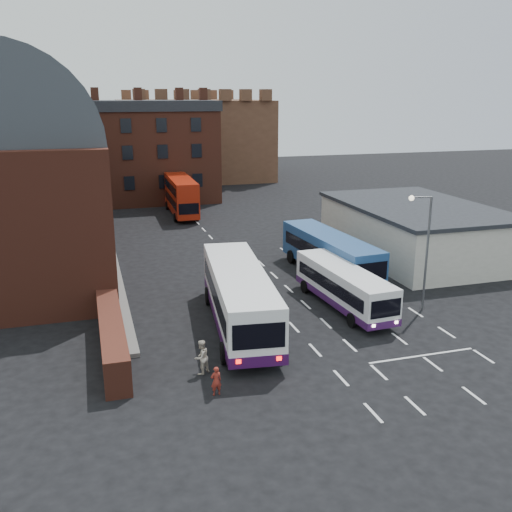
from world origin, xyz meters
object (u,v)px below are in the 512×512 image
object	(u,v)px
bus_white_inbound	(344,284)
pedestrian_red	(216,381)
bus_red_double	(181,196)
street_lamp	(424,242)
bus_white_outbound	(239,294)
pedestrian_beige	(201,357)
bus_blue	(330,252)

from	to	relation	value
bus_white_inbound	pedestrian_red	xyz separation A→B (m)	(-10.08, -8.31, -0.83)
bus_red_double	street_lamp	xyz separation A→B (m)	(9.24, -32.90, 2.18)
bus_white_inbound	street_lamp	bearing A→B (deg)	153.05
bus_white_outbound	bus_red_double	distance (m)	32.31
bus_white_outbound	pedestrian_beige	xyz separation A→B (m)	(-3.22, -4.94, -1.16)
bus_white_outbound	bus_red_double	bearing A→B (deg)	92.98
bus_white_outbound	pedestrian_beige	world-z (taller)	bus_white_outbound
street_lamp	pedestrian_beige	xyz separation A→B (m)	(-14.58, -4.28, -3.52)
bus_white_inbound	bus_red_double	xyz separation A→B (m)	(-4.96, 31.06, 0.67)
bus_white_inbound	bus_blue	distance (m)	6.54
bus_white_inbound	street_lamp	xyz separation A→B (m)	(4.28, -1.84, 2.85)
bus_white_inbound	bus_white_outbound	bearing A→B (deg)	5.72
bus_white_inbound	pedestrian_beige	bearing A→B (deg)	27.01
street_lamp	pedestrian_beige	world-z (taller)	street_lamp
pedestrian_red	pedestrian_beige	size ratio (longest dim) A/B	0.80
bus_blue	pedestrian_beige	xyz separation A→B (m)	(-12.13, -12.40, -0.96)
pedestrian_beige	bus_blue	bearing A→B (deg)	-168.53
bus_blue	street_lamp	distance (m)	8.85
bus_blue	bus_red_double	bearing A→B (deg)	-79.00
street_lamp	bus_white_inbound	bearing A→B (deg)	156.76
pedestrian_beige	street_lamp	bearing A→B (deg)	162.22
bus_white_inbound	pedestrian_red	size ratio (longest dim) A/B	6.95
street_lamp	pedestrian_beige	distance (m)	15.60
bus_white_outbound	pedestrian_red	world-z (taller)	bus_white_outbound
bus_white_inbound	street_lamp	size ratio (longest dim) A/B	1.32
bus_blue	pedestrian_red	distance (m)	18.87
bus_white_inbound	bus_red_double	size ratio (longest dim) A/B	0.92
bus_white_outbound	bus_white_inbound	size ratio (longest dim) A/B	1.34
bus_red_double	pedestrian_red	world-z (taller)	bus_red_double
bus_white_outbound	bus_blue	distance (m)	11.62
street_lamp	pedestrian_red	xyz separation A→B (m)	(-14.37, -6.47, -3.69)
street_lamp	pedestrian_beige	bearing A→B (deg)	-163.63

